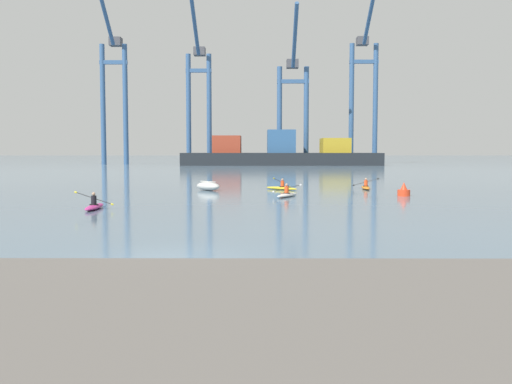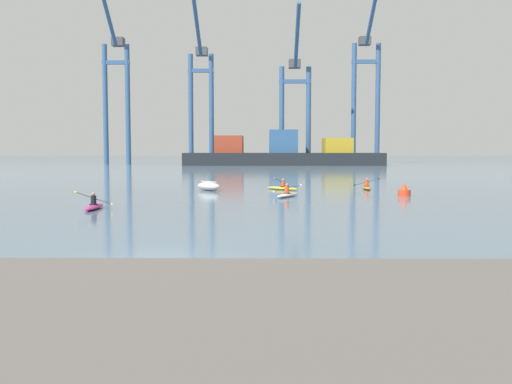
# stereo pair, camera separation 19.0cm
# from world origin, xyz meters

# --- Properties ---
(ground_plane) EXTENTS (800.00, 800.00, 0.00)m
(ground_plane) POSITION_xyz_m (0.00, 0.00, 0.00)
(ground_plane) COLOR slate
(container_barge) EXTENTS (44.67, 11.51, 7.96)m
(container_barge) POSITION_xyz_m (7.53, 113.91, 2.46)
(container_barge) COLOR #1E2328
(container_barge) RESTS_ON ground
(gantry_crane_west) EXTENTS (6.58, 15.90, 38.56)m
(gantry_crane_west) POSITION_xyz_m (-32.01, 120.90, 18.85)
(gantry_crane_west) COLOR #335684
(gantry_crane_west) RESTS_ON ground
(gantry_crane_west_mid) EXTENTS (6.26, 19.34, 37.58)m
(gantry_crane_west_mid) POSITION_xyz_m (-12.09, 123.96, 18.29)
(gantry_crane_west_mid) COLOR #335684
(gantry_crane_west_mid) RESTS_ON ground
(gantry_crane_east_mid) EXTENTS (7.55, 17.30, 34.87)m
(gantry_crane_east_mid) POSITION_xyz_m (10.69, 119.40, 16.32)
(gantry_crane_east_mid) COLOR #335684
(gantry_crane_east_mid) RESTS_ON ground
(gantry_crane_east) EXTENTS (7.08, 15.95, 38.78)m
(gantry_crane_east) POSITION_xyz_m (28.36, 125.19, 19.26)
(gantry_crane_east) COLOR #335684
(gantry_crane_east) RESTS_ON ground
(capsized_dinghy) EXTENTS (2.60, 2.63, 0.76)m
(capsized_dinghy) POSITION_xyz_m (-1.46, 29.74, 0.35)
(capsized_dinghy) COLOR beige
(capsized_dinghy) RESTS_ON ground
(channel_buoy) EXTENTS (0.90, 0.90, 1.00)m
(channel_buoy) POSITION_xyz_m (13.10, 24.02, 0.36)
(channel_buoy) COLOR red
(channel_buoy) RESTS_ON ground
(kayak_orange) EXTENTS (2.22, 3.44, 0.97)m
(kayak_orange) POSITION_xyz_m (11.75, 31.49, 0.17)
(kayak_orange) COLOR orange
(kayak_orange) RESTS_ON ground
(kayak_yellow) EXTENTS (2.83, 2.83, 1.08)m
(kayak_yellow) POSITION_xyz_m (4.59, 30.61, 0.17)
(kayak_yellow) COLOR yellow
(kayak_yellow) RESTS_ON ground
(kayak_magenta) EXTENTS (2.19, 3.42, 1.03)m
(kayak_magenta) POSITION_xyz_m (-6.44, 14.60, 0.17)
(kayak_magenta) COLOR #C13384
(kayak_magenta) RESTS_ON ground
(kayak_white) EXTENTS (2.05, 3.35, 0.95)m
(kayak_white) POSITION_xyz_m (4.68, 23.23, 0.17)
(kayak_white) COLOR silver
(kayak_white) RESTS_ON ground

